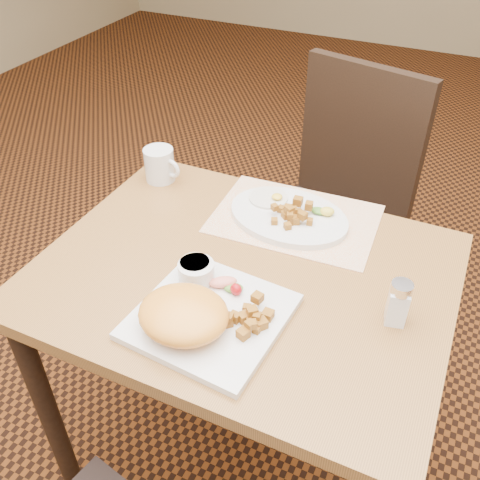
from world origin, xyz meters
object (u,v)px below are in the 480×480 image
coffee_mug (160,165)px  plate_square (210,316)px  chair_far (336,202)px  plate_oval (289,216)px  salt_shaker (398,302)px  table (243,305)px

coffee_mug → plate_square: bearing=-48.4°
chair_far → coffee_mug: size_ratio=8.62×
coffee_mug → plate_oval: bearing=-4.7°
chair_far → plate_square: size_ratio=3.46×
chair_far → plate_square: (-0.04, -0.82, 0.22)m
plate_square → coffee_mug: (-0.37, 0.41, 0.04)m
salt_shaker → coffee_mug: (-0.70, 0.26, -0.01)m
chair_far → salt_shaker: size_ratio=9.70×
chair_far → plate_oval: size_ratio=3.19×
table → plate_square: 0.20m
plate_oval → salt_shaker: salt_shaker is taller
table → salt_shaker: size_ratio=9.00×
table → plate_square: bearing=-89.1°
chair_far → salt_shaker: bearing=128.0°
chair_far → coffee_mug: bearing=59.1°
chair_far → coffee_mug: chair_far is taller
chair_far → plate_oval: 0.49m
table → plate_square: (0.00, -0.16, 0.12)m
table → chair_far: 0.66m
chair_far → coffee_mug: (-0.41, -0.40, 0.26)m
coffee_mug → salt_shaker: bearing=-20.7°
chair_far → plate_oval: chair_far is taller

